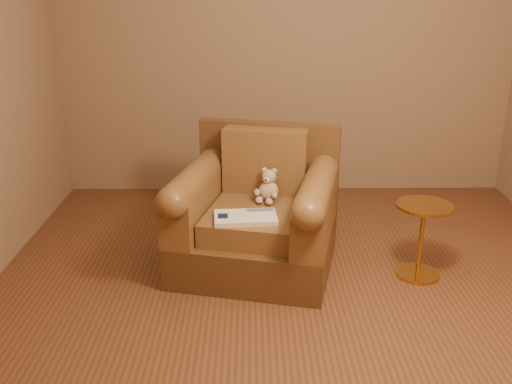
{
  "coord_description": "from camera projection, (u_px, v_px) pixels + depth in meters",
  "views": [
    {
      "loc": [
        -0.32,
        -3.08,
        1.81
      ],
      "look_at": [
        -0.29,
        0.38,
        0.55
      ],
      "focal_mm": 40.0,
      "sensor_mm": 36.0,
      "label": 1
    }
  ],
  "objects": [
    {
      "name": "teddy_bear",
      "position": [
        268.0,
        188.0,
        3.85
      ],
      "size": [
        0.17,
        0.19,
        0.23
      ],
      "rotation": [
        0.0,
        0.0,
        -0.39
      ],
      "color": "tan",
      "rests_on": "armchair"
    },
    {
      "name": "side_table",
      "position": [
        421.0,
        238.0,
        3.69
      ],
      "size": [
        0.36,
        0.36,
        0.5
      ],
      "color": "#C48A36",
      "rests_on": "floor"
    },
    {
      "name": "room",
      "position": [
        313.0,
        5.0,
        2.93
      ],
      "size": [
        4.02,
        4.02,
        2.71
      ],
      "color": "#8C6F56",
      "rests_on": "ground"
    },
    {
      "name": "guidebook",
      "position": [
        245.0,
        217.0,
        3.55
      ],
      "size": [
        0.4,
        0.26,
        0.03
      ],
      "rotation": [
        0.0,
        0.0,
        0.07
      ],
      "color": "beige",
      "rests_on": "armchair"
    },
    {
      "name": "armchair",
      "position": [
        257.0,
        216.0,
        3.84
      ],
      "size": [
        1.2,
        1.16,
        0.9
      ],
      "rotation": [
        0.0,
        0.0,
        -0.23
      ],
      "color": "#53361B",
      "rests_on": "floor"
    },
    {
      "name": "floor",
      "position": [
        303.0,
        297.0,
        3.52
      ],
      "size": [
        4.0,
        4.0,
        0.0
      ],
      "primitive_type": "plane",
      "color": "brown",
      "rests_on": "ground"
    }
  ]
}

